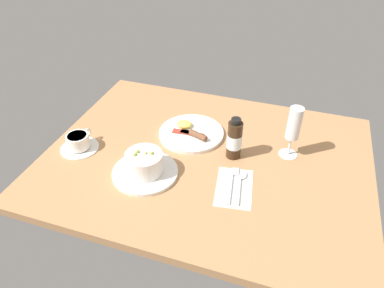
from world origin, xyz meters
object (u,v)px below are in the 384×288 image
at_px(sauce_bottle_brown, 234,140).
at_px(porridge_bowl, 145,165).
at_px(wine_glass, 294,126).
at_px(cutlery_setting, 235,186).
at_px(breakfast_plate, 191,133).
at_px(coffee_cup, 79,142).

bearing_deg(sauce_bottle_brown, porridge_bowl, -144.43).
distance_m(porridge_bowl, wine_glass, 0.50).
height_order(cutlery_setting, wine_glass, wine_glass).
height_order(cutlery_setting, breakfast_plate, breakfast_plate).
xyz_separation_m(coffee_cup, wine_glass, (0.71, 0.20, 0.09)).
distance_m(cutlery_setting, breakfast_plate, 0.31).
bearing_deg(cutlery_setting, coffee_cup, 178.17).
bearing_deg(porridge_bowl, cutlery_setting, 6.28).
bearing_deg(cutlery_setting, wine_glass, 56.84).
distance_m(porridge_bowl, sauce_bottle_brown, 0.31).
bearing_deg(breakfast_plate, cutlery_setting, -45.31).
bearing_deg(breakfast_plate, sauce_bottle_brown, -22.21).
relative_size(sauce_bottle_brown, breakfast_plate, 0.64).
height_order(porridge_bowl, sauce_bottle_brown, sauce_bottle_brown).
xyz_separation_m(wine_glass, breakfast_plate, (-0.36, 0.01, -0.11)).
distance_m(coffee_cup, breakfast_plate, 0.40).
bearing_deg(sauce_bottle_brown, wine_glass, 20.53).
xyz_separation_m(coffee_cup, breakfast_plate, (0.35, 0.20, -0.02)).
bearing_deg(cutlery_setting, breakfast_plate, 134.69).
relative_size(cutlery_setting, breakfast_plate, 0.79).
bearing_deg(wine_glass, cutlery_setting, -123.16).
height_order(coffee_cup, wine_glass, wine_glass).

